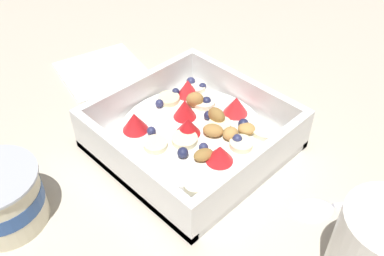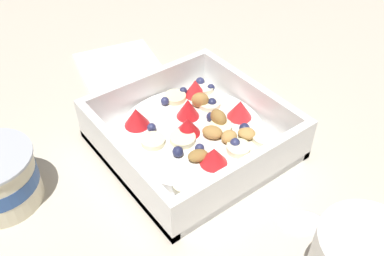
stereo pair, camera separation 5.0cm
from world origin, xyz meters
TOP-DOWN VIEW (x-y plane):
  - ground_plane at (0.00, 0.00)m, footprint 2.40×2.40m
  - fruit_bowl at (-0.01, 0.01)m, footprint 0.20×0.20m
  - spoon at (-0.19, -0.03)m, footprint 0.11×0.16m
  - folded_napkin at (0.21, -0.01)m, footprint 0.14×0.14m

SIDE VIEW (x-z plane):
  - ground_plane at x=0.00m, z-range 0.00..0.00m
  - folded_napkin at x=0.21m, z-range 0.00..0.01m
  - spoon at x=-0.19m, z-range 0.00..0.01m
  - fruit_bowl at x=-0.01m, z-range -0.01..0.05m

